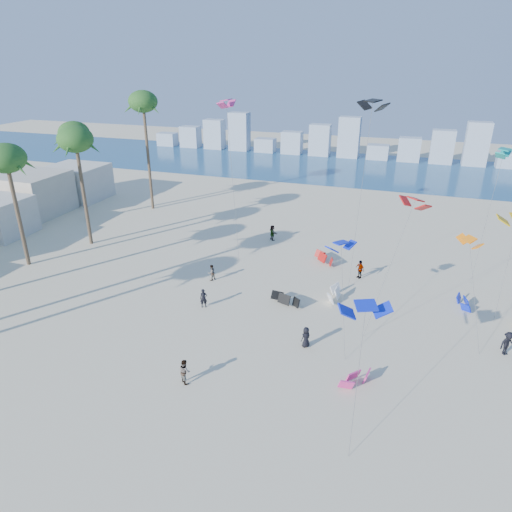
% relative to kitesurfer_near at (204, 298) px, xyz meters
% --- Properties ---
extents(ground, '(220.00, 220.00, 0.00)m').
position_rel_kitesurfer_near_xyz_m(ground, '(1.03, -13.78, -0.85)').
color(ground, beige).
rests_on(ground, ground).
extents(ocean, '(220.00, 220.00, 0.00)m').
position_rel_kitesurfer_near_xyz_m(ocean, '(1.03, 58.22, -0.85)').
color(ocean, navy).
rests_on(ocean, ground).
extents(kitesurfer_near, '(0.74, 0.65, 1.70)m').
position_rel_kitesurfer_near_xyz_m(kitesurfer_near, '(0.00, 0.00, 0.00)').
color(kitesurfer_near, black).
rests_on(kitesurfer_near, ground).
extents(kitesurfer_mid, '(1.08, 1.05, 1.75)m').
position_rel_kitesurfer_near_xyz_m(kitesurfer_mid, '(3.00, -9.49, 0.02)').
color(kitesurfer_mid, gray).
rests_on(kitesurfer_mid, ground).
extents(kitesurfers_far, '(28.74, 21.25, 1.87)m').
position_rel_kitesurfer_near_xyz_m(kitesurfers_far, '(11.48, 7.43, 0.05)').
color(kitesurfers_far, black).
rests_on(kitesurfers_far, ground).
extents(grounded_kites, '(21.68, 21.29, 0.98)m').
position_rel_kitesurfer_near_xyz_m(grounded_kites, '(13.02, 4.92, -0.40)').
color(grounded_kites, black).
rests_on(grounded_kites, ground).
extents(flying_kites, '(34.79, 32.30, 16.96)m').
position_rel_kitesurfer_near_xyz_m(flying_kites, '(17.39, 9.28, 10.76)').
color(flying_kites, '#0C22CE').
rests_on(flying_kites, ground).
extents(palm_row, '(10.19, 44.80, 16.00)m').
position_rel_kitesurfer_near_xyz_m(palm_row, '(-20.15, 2.37, 11.18)').
color(palm_row, brown).
rests_on(palm_row, ground).
extents(distant_skyline, '(85.00, 3.00, 8.40)m').
position_rel_kitesurfer_near_xyz_m(distant_skyline, '(-0.15, 68.22, 2.24)').
color(distant_skyline, '#9EADBF').
rests_on(distant_skyline, ground).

